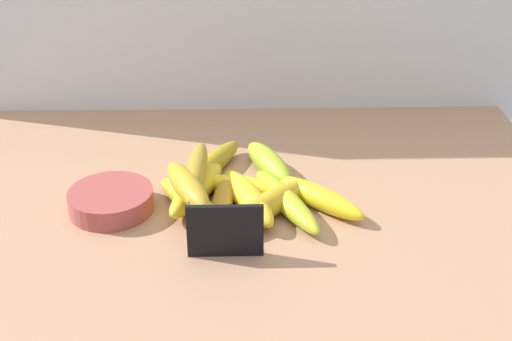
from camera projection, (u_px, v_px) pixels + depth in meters
The scene contains 15 objects.
counter_top at pixel (248, 208), 111.18cm from camera, with size 110.00×76.00×3.00cm, color #A87C5C.
chalkboard_sign at pixel (225, 233), 95.21cm from camera, with size 11.00×1.80×8.40cm.
fruit_bowl at pixel (111, 201), 107.02cm from camera, with size 13.62×13.62×3.49cm, color #A24644.
banana_0 at pixel (224, 198), 107.91cm from camera, with size 19.33×3.41×3.41cm, color #B18121.
banana_1 at pixel (249, 198), 106.92cm from camera, with size 17.59×4.35×4.35cm, color yellow.
banana_2 at pixel (269, 163), 117.32cm from camera, with size 15.67×4.35×4.35cm, color #98B32A.
banana_3 at pixel (197, 189), 109.49cm from camera, with size 17.44×4.35×4.35cm, color yellow.
banana_4 at pixel (244, 187), 110.48cm from camera, with size 15.23×3.72×3.72cm, color yellow.
banana_5 at pixel (213, 163), 118.15cm from camera, with size 17.78×3.62×3.62cm, color #A1881D.
banana_6 at pixel (266, 206), 104.80cm from camera, with size 20.41×4.16×4.16cm, color gold.
banana_7 at pixel (319, 197), 107.60cm from camera, with size 17.68×3.77×3.77cm, color yellow.
banana_8 at pixel (286, 201), 106.75cm from camera, with size 20.75×3.71×3.71cm, color #ACBE27.
banana_9 at pixel (194, 204), 105.60cm from camera, with size 19.67×3.87×3.87cm, color gold.
banana_10 at pixel (188, 186), 102.82cm from camera, with size 15.38×4.00×4.00cm, color gold.
banana_11 at pixel (196, 171), 106.84cm from camera, with size 19.70×3.27×3.27cm, color #A78224.
Camera 1 is at (-1.04, -94.45, 60.48)cm, focal length 46.71 mm.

